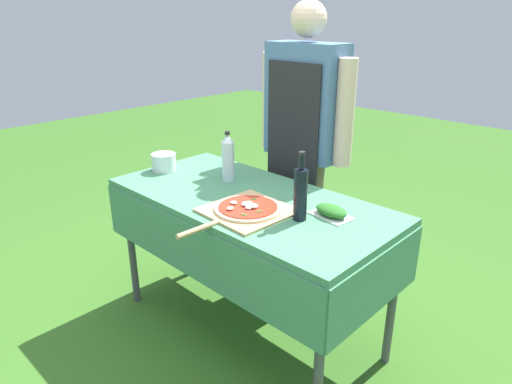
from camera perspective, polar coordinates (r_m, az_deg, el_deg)
ground_plane at (r=2.68m, az=-0.82°, el=-16.55°), size 12.00×12.00×0.00m
prep_table at (r=2.31m, az=-0.91°, el=-2.61°), size 1.50×0.73×0.79m
person_cook at (r=2.69m, az=6.02°, el=7.69°), size 0.65×0.22×1.72m
pizza_on_peel at (r=2.10m, az=-1.22°, el=-2.23°), size 0.38×0.58×0.05m
oil_bottle at (r=1.99m, az=5.58°, el=-0.15°), size 0.06×0.06×0.31m
water_bottle at (r=2.46m, az=-3.53°, el=4.30°), size 0.07×0.07×0.28m
herb_container at (r=2.08m, az=9.39°, el=-2.41°), size 0.20×0.14×0.05m
mixing_tub at (r=2.70m, az=-11.44°, el=3.68°), size 0.14×0.14×0.10m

